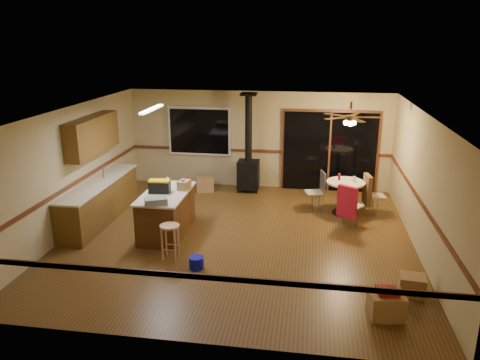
% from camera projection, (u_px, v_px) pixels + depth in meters
% --- Properties ---
extents(floor, '(7.00, 7.00, 0.00)m').
position_uv_depth(floor, '(238.00, 238.00, 9.62)').
color(floor, '#543717').
rests_on(floor, ground).
extents(ceiling, '(7.00, 7.00, 0.00)m').
position_uv_depth(ceiling, '(238.00, 112.00, 8.85)').
color(ceiling, silver).
rests_on(ceiling, ground).
extents(wall_back, '(7.00, 0.00, 7.00)m').
position_uv_depth(wall_back, '(258.00, 140.00, 12.54)').
color(wall_back, tan).
rests_on(wall_back, ground).
extents(wall_front, '(7.00, 0.00, 7.00)m').
position_uv_depth(wall_front, '(195.00, 256.00, 5.93)').
color(wall_front, tan).
rests_on(wall_front, ground).
extents(wall_left, '(0.00, 7.00, 7.00)m').
position_uv_depth(wall_left, '(72.00, 170.00, 9.74)').
color(wall_left, tan).
rests_on(wall_left, ground).
extents(wall_right, '(0.00, 7.00, 7.00)m').
position_uv_depth(wall_right, '(423.00, 185.00, 8.73)').
color(wall_right, tan).
rests_on(wall_right, ground).
extents(chair_rail, '(7.00, 7.00, 0.08)m').
position_uv_depth(chair_rail, '(238.00, 192.00, 9.32)').
color(chair_rail, '#582A16').
rests_on(chair_rail, ground).
extents(window, '(1.72, 0.10, 1.32)m').
position_uv_depth(window, '(199.00, 131.00, 12.67)').
color(window, black).
rests_on(window, ground).
extents(sliding_door, '(2.52, 0.10, 2.10)m').
position_uv_depth(sliding_door, '(329.00, 152.00, 12.29)').
color(sliding_door, black).
rests_on(sliding_door, ground).
extents(lower_cabinets, '(0.60, 3.00, 0.86)m').
position_uv_depth(lower_cabinets, '(100.00, 202.00, 10.43)').
color(lower_cabinets, brown).
rests_on(lower_cabinets, ground).
extents(countertop, '(0.64, 3.04, 0.04)m').
position_uv_depth(countertop, '(98.00, 183.00, 10.30)').
color(countertop, beige).
rests_on(countertop, lower_cabinets).
extents(upper_cabinets, '(0.35, 2.00, 0.80)m').
position_uv_depth(upper_cabinets, '(92.00, 135.00, 10.20)').
color(upper_cabinets, brown).
rests_on(upper_cabinets, ground).
extents(kitchen_island, '(0.88, 1.68, 0.90)m').
position_uv_depth(kitchen_island, '(167.00, 213.00, 9.70)').
color(kitchen_island, '#4A2B12').
rests_on(kitchen_island, ground).
extents(wood_stove, '(0.55, 0.50, 2.52)m').
position_uv_depth(wood_stove, '(248.00, 165.00, 12.31)').
color(wood_stove, black).
rests_on(wood_stove, ground).
extents(ceiling_fan, '(0.24, 0.24, 0.55)m').
position_uv_depth(ceiling_fan, '(350.00, 119.00, 10.28)').
color(ceiling_fan, brown).
rests_on(ceiling_fan, ceiling).
extents(fluorescent_strip, '(0.10, 1.20, 0.04)m').
position_uv_depth(fluorescent_strip, '(152.00, 109.00, 9.41)').
color(fluorescent_strip, white).
rests_on(fluorescent_strip, ceiling).
extents(toolbox_grey, '(0.48, 0.39, 0.13)m').
position_uv_depth(toolbox_grey, '(156.00, 201.00, 8.87)').
color(toolbox_grey, slate).
rests_on(toolbox_grey, kitchen_island).
extents(toolbox_black, '(0.44, 0.26, 0.23)m').
position_uv_depth(toolbox_black, '(160.00, 187.00, 9.55)').
color(toolbox_black, black).
rests_on(toolbox_black, kitchen_island).
extents(toolbox_yellow_lid, '(0.44, 0.26, 0.03)m').
position_uv_depth(toolbox_yellow_lid, '(159.00, 181.00, 9.51)').
color(toolbox_yellow_lid, gold).
rests_on(toolbox_yellow_lid, toolbox_black).
extents(box_on_island, '(0.25, 0.31, 0.19)m').
position_uv_depth(box_on_island, '(184.00, 185.00, 9.76)').
color(box_on_island, '#997144').
rests_on(box_on_island, kitchen_island).
extents(bottle_dark, '(0.08, 0.08, 0.26)m').
position_uv_depth(bottle_dark, '(159.00, 187.00, 9.48)').
color(bottle_dark, black).
rests_on(bottle_dark, kitchen_island).
extents(bottle_pink, '(0.08, 0.08, 0.23)m').
position_uv_depth(bottle_pink, '(183.00, 185.00, 9.70)').
color(bottle_pink, '#D84C8C').
rests_on(bottle_pink, kitchen_island).
extents(bottle_white, '(0.07, 0.07, 0.16)m').
position_uv_depth(bottle_white, '(168.00, 181.00, 10.07)').
color(bottle_white, white).
rests_on(bottle_white, kitchen_island).
extents(bar_stool, '(0.44, 0.44, 0.66)m').
position_uv_depth(bar_stool, '(170.00, 242.00, 8.63)').
color(bar_stool, tan).
rests_on(bar_stool, floor).
extents(blue_bucket, '(0.35, 0.35, 0.22)m').
position_uv_depth(blue_bucket, '(196.00, 263.00, 8.32)').
color(blue_bucket, '#0C0EAD').
rests_on(blue_bucket, floor).
extents(dining_table, '(0.88, 0.88, 0.78)m').
position_uv_depth(dining_table, '(345.00, 192.00, 10.78)').
color(dining_table, black).
rests_on(dining_table, ground).
extents(glass_red, '(0.08, 0.08, 0.16)m').
position_uv_depth(glass_red, '(339.00, 177.00, 10.80)').
color(glass_red, '#590C14').
rests_on(glass_red, dining_table).
extents(glass_cream, '(0.07, 0.07, 0.15)m').
position_uv_depth(glass_cream, '(354.00, 179.00, 10.61)').
color(glass_cream, beige).
rests_on(glass_cream, dining_table).
extents(chair_left, '(0.49, 0.49, 0.51)m').
position_uv_depth(chair_left, '(319.00, 187.00, 10.97)').
color(chair_left, tan).
rests_on(chair_left, ground).
extents(chair_near, '(0.60, 0.62, 0.70)m').
position_uv_depth(chair_near, '(348.00, 201.00, 9.95)').
color(chair_near, tan).
rests_on(chair_near, ground).
extents(chair_right, '(0.53, 0.49, 0.70)m').
position_uv_depth(chair_right, '(368.00, 190.00, 10.70)').
color(chair_right, tan).
rests_on(chair_right, ground).
extents(box_under_window, '(0.54, 0.47, 0.36)m').
position_uv_depth(box_under_window, '(205.00, 184.00, 12.47)').
color(box_under_window, '#997144').
rests_on(box_under_window, floor).
extents(box_corner_a, '(0.55, 0.48, 0.38)m').
position_uv_depth(box_corner_a, '(386.00, 305.00, 6.86)').
color(box_corner_a, '#997144').
rests_on(box_corner_a, floor).
extents(box_corner_b, '(0.43, 0.38, 0.32)m').
position_uv_depth(box_corner_b, '(412.00, 285.00, 7.47)').
color(box_corner_b, '#997144').
rests_on(box_corner_b, floor).
extents(box_small_red, '(0.33, 0.29, 0.08)m').
position_uv_depth(box_small_red, '(388.00, 291.00, 6.80)').
color(box_small_red, maroon).
rests_on(box_small_red, box_corner_a).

